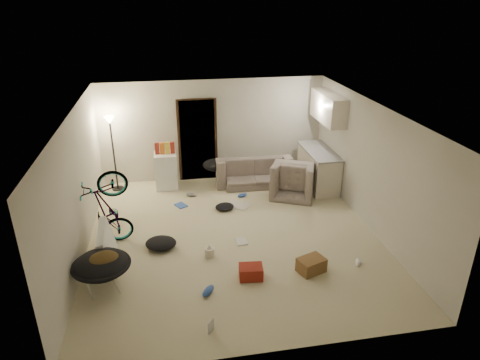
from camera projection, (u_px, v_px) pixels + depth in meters
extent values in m
cube|color=beige|center=(233.00, 236.00, 8.39)|extent=(5.50, 6.00, 0.02)
cube|color=white|center=(232.00, 111.00, 7.37)|extent=(5.50, 6.00, 0.02)
cube|color=beige|center=(213.00, 130.00, 10.59)|extent=(5.50, 0.02, 2.50)
cube|color=beige|center=(273.00, 275.00, 5.17)|extent=(5.50, 0.02, 2.50)
cube|color=beige|center=(76.00, 189.00, 7.43)|extent=(0.02, 6.00, 2.50)
cube|color=beige|center=(372.00, 168.00, 8.32)|extent=(0.02, 6.00, 2.50)
cube|color=black|center=(198.00, 140.00, 10.58)|extent=(0.85, 0.10, 2.04)
cube|color=black|center=(198.00, 141.00, 10.55)|extent=(0.97, 0.04, 2.10)
cylinder|color=black|center=(118.00, 188.00, 10.37)|extent=(0.28, 0.28, 0.03)
cylinder|color=black|center=(114.00, 156.00, 10.04)|extent=(0.04, 0.04, 1.70)
cone|color=#FFE0A5|center=(109.00, 120.00, 9.69)|extent=(0.24, 0.24, 0.18)
cube|color=silver|center=(318.00, 169.00, 10.40)|extent=(0.60, 1.50, 0.88)
cube|color=gray|center=(320.00, 151.00, 10.21)|extent=(0.64, 1.54, 0.04)
cube|color=silver|center=(328.00, 108.00, 9.81)|extent=(0.38, 1.40, 0.65)
imported|color=#373F38|center=(253.00, 173.00, 10.62)|extent=(1.87, 0.79, 0.54)
imported|color=#373F38|center=(294.00, 181.00, 10.05)|extent=(1.22, 1.16, 0.62)
imported|color=black|center=(110.00, 225.00, 7.94)|extent=(1.62, 0.80, 0.91)
imported|color=maroon|center=(208.00, 335.00, 5.96)|extent=(0.25, 0.24, 0.02)
cube|color=white|center=(166.00, 171.00, 10.30)|extent=(0.52, 0.52, 0.87)
cube|color=maroon|center=(157.00, 149.00, 10.05)|extent=(0.10, 0.08, 0.30)
cube|color=orange|center=(162.00, 149.00, 10.07)|extent=(0.11, 0.09, 0.30)
cube|color=gold|center=(167.00, 148.00, 10.09)|extent=(0.11, 0.08, 0.30)
cube|color=maroon|center=(173.00, 148.00, 10.11)|extent=(0.10, 0.07, 0.30)
cylinder|color=silver|center=(103.00, 278.00, 6.79)|extent=(0.61, 0.61, 0.43)
ellipsoid|color=black|center=(101.00, 265.00, 6.69)|extent=(0.85, 0.85, 0.36)
torus|color=black|center=(101.00, 265.00, 6.69)|extent=(0.92, 0.92, 0.07)
ellipsoid|color=#4C371A|center=(103.00, 260.00, 6.62)|extent=(0.59, 0.55, 0.22)
ellipsoid|color=black|center=(215.00, 165.00, 10.36)|extent=(0.63, 0.55, 0.28)
cube|color=silver|center=(107.00, 246.00, 7.43)|extent=(0.31, 1.03, 0.68)
cube|color=brown|center=(311.00, 265.00, 7.27)|extent=(0.52, 0.45, 0.25)
cube|color=maroon|center=(251.00, 272.00, 7.12)|extent=(0.42, 0.33, 0.23)
cylinder|color=beige|center=(210.00, 253.00, 7.69)|extent=(0.18, 0.18, 0.18)
cone|color=beige|center=(209.00, 247.00, 7.64)|extent=(0.10, 0.10, 0.08)
cube|color=beige|center=(238.00, 205.00, 9.60)|extent=(0.65, 0.62, 0.01)
cube|color=#3053AF|center=(181.00, 205.00, 9.55)|extent=(0.31, 0.33, 0.03)
cube|color=silver|center=(241.00, 241.00, 8.17)|extent=(0.22, 0.27, 0.02)
ellipsoid|color=#3053AF|center=(242.00, 195.00, 9.96)|extent=(0.27, 0.19, 0.09)
ellipsoid|color=slate|center=(191.00, 195.00, 9.98)|extent=(0.26, 0.20, 0.09)
ellipsoid|color=#3053AF|center=(208.00, 291.00, 6.76)|extent=(0.27, 0.31, 0.11)
ellipsoid|color=white|center=(358.00, 262.00, 7.49)|extent=(0.19, 0.26, 0.09)
ellipsoid|color=black|center=(161.00, 243.00, 7.97)|extent=(0.66, 0.59, 0.19)
ellipsoid|color=black|center=(225.00, 207.00, 9.38)|extent=(0.49, 0.45, 0.13)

